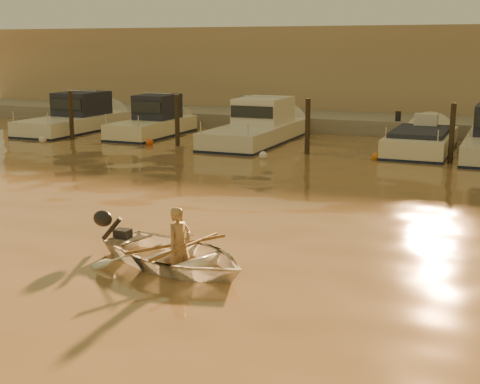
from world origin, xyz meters
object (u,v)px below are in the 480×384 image
at_px(dinghy, 176,255).
at_px(moored_boat_3, 421,145).
at_px(waterfront_building, 384,73).
at_px(moored_boat_0, 74,118).
at_px(moored_boat_1, 152,121).
at_px(moored_boat_2, 257,127).
at_px(person, 179,246).

relative_size(dinghy, moored_boat_3, 0.50).
bearing_deg(waterfront_building, moored_boat_0, -137.42).
relative_size(moored_boat_1, moored_boat_3, 0.94).
distance_m(dinghy, moored_boat_1, 17.81).
relative_size(moored_boat_0, waterfront_building, 0.15).
height_order(dinghy, moored_boat_2, moored_boat_2).
bearing_deg(moored_boat_2, person, -73.93).
height_order(person, moored_boat_1, moored_boat_1).
height_order(dinghy, moored_boat_3, moored_boat_3).
bearing_deg(moored_boat_0, person, -48.76).
xyz_separation_m(dinghy, moored_boat_0, (-13.29, 15.23, 0.42)).
height_order(moored_boat_0, moored_boat_1, same).
distance_m(moored_boat_3, waterfront_building, 11.76).
bearing_deg(dinghy, moored_boat_0, 59.73).
bearing_deg(moored_boat_1, moored_boat_2, 0.00).
bearing_deg(dinghy, person, -90.00).
xyz_separation_m(dinghy, moored_boat_2, (-4.30, 15.23, 0.42)).
distance_m(moored_boat_2, moored_boat_3, 6.54).
height_order(dinghy, waterfront_building, waterfront_building).
distance_m(person, waterfront_building, 26.38).
xyz_separation_m(moored_boat_2, moored_boat_3, (6.53, 0.00, -0.40)).
bearing_deg(moored_boat_0, moored_boat_1, 0.00).
distance_m(moored_boat_1, moored_boat_2, 4.92).
distance_m(person, moored_boat_3, 15.41).
xyz_separation_m(moored_boat_1, moored_boat_2, (4.92, 0.00, 0.00)).
distance_m(dinghy, person, 0.22).
distance_m(moored_boat_1, moored_boat_3, 11.45).
height_order(moored_boat_0, waterfront_building, waterfront_building).
height_order(moored_boat_3, waterfront_building, waterfront_building).
bearing_deg(dinghy, moored_boat_3, 10.33).
bearing_deg(waterfront_building, moored_boat_1, -125.68).
bearing_deg(moored_boat_0, moored_boat_3, 0.00).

